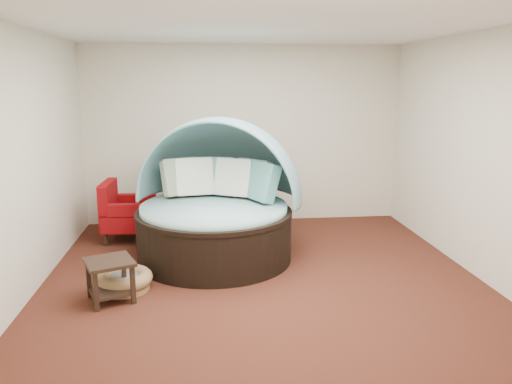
{
  "coord_description": "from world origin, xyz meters",
  "views": [
    {
      "loc": [
        -0.65,
        -5.42,
        2.23
      ],
      "look_at": [
        -0.01,
        0.6,
        0.89
      ],
      "focal_mm": 35.0,
      "sensor_mm": 36.0,
      "label": 1
    }
  ],
  "objects": [
    {
      "name": "wall_left",
      "position": [
        -2.5,
        0.0,
        1.4
      ],
      "size": [
        0.0,
        5.0,
        5.0
      ],
      "primitive_type": "plane",
      "rotation": [
        1.57,
        0.0,
        1.57
      ],
      "color": "beige",
      "rests_on": "floor"
    },
    {
      "name": "wall_back",
      "position": [
        0.0,
        2.5,
        1.4
      ],
      "size": [
        5.0,
        0.0,
        5.0
      ],
      "primitive_type": "plane",
      "rotation": [
        1.57,
        0.0,
        0.0
      ],
      "color": "beige",
      "rests_on": "floor"
    },
    {
      "name": "floor",
      "position": [
        0.0,
        0.0,
        0.0
      ],
      "size": [
        5.0,
        5.0,
        0.0
      ],
      "primitive_type": "plane",
      "color": "#4B1F15",
      "rests_on": "ground"
    },
    {
      "name": "ceiling",
      "position": [
        0.0,
        0.0,
        2.8
      ],
      "size": [
        5.0,
        5.0,
        0.0
      ],
      "primitive_type": "plane",
      "rotation": [
        3.14,
        0.0,
        0.0
      ],
      "color": "white",
      "rests_on": "wall_back"
    },
    {
      "name": "canopy_daybed",
      "position": [
        -0.49,
        0.81,
        0.84
      ],
      "size": [
        2.53,
        2.49,
        1.81
      ],
      "rotation": [
        0.0,
        0.0,
        -0.32
      ],
      "color": "black",
      "rests_on": "floor"
    },
    {
      "name": "side_table",
      "position": [
        -1.64,
        -0.45,
        0.29
      ],
      "size": [
        0.6,
        0.6,
        0.44
      ],
      "rotation": [
        0.0,
        0.0,
        0.39
      ],
      "color": "black",
      "rests_on": "floor"
    },
    {
      "name": "red_armchair",
      "position": [
        -1.78,
        1.66,
        0.39
      ],
      "size": [
        0.76,
        0.76,
        0.85
      ],
      "rotation": [
        0.0,
        0.0,
        -0.05
      ],
      "color": "black",
      "rests_on": "floor"
    },
    {
      "name": "wall_front",
      "position": [
        0.0,
        -2.5,
        1.4
      ],
      "size": [
        5.0,
        0.0,
        5.0
      ],
      "primitive_type": "plane",
      "rotation": [
        -1.57,
        0.0,
        0.0
      ],
      "color": "beige",
      "rests_on": "floor"
    },
    {
      "name": "pet_basket",
      "position": [
        -1.54,
        -0.18,
        0.11
      ],
      "size": [
        0.7,
        0.7,
        0.21
      ],
      "rotation": [
        0.0,
        0.0,
        -0.17
      ],
      "color": "brown",
      "rests_on": "floor"
    },
    {
      "name": "wall_right",
      "position": [
        2.5,
        0.0,
        1.4
      ],
      "size": [
        0.0,
        5.0,
        5.0
      ],
      "primitive_type": "plane",
      "rotation": [
        1.57,
        0.0,
        -1.57
      ],
      "color": "beige",
      "rests_on": "floor"
    }
  ]
}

